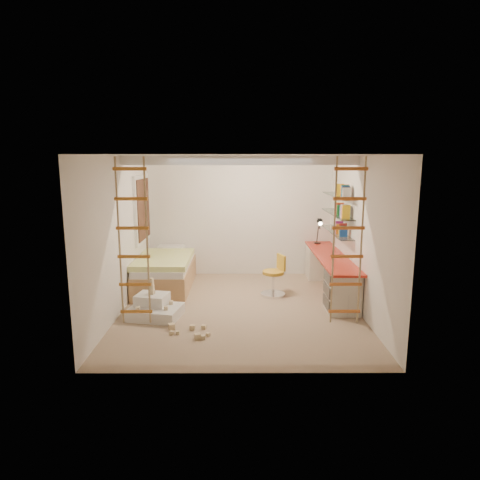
{
  "coord_description": "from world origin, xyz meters",
  "views": [
    {
      "loc": [
        -0.02,
        -7.02,
        2.56
      ],
      "look_at": [
        0.0,
        0.3,
        1.15
      ],
      "focal_mm": 32.0,
      "sensor_mm": 36.0,
      "label": 1
    }
  ],
  "objects_px": {
    "desk": "(330,273)",
    "play_platform": "(155,308)",
    "bed": "(166,272)",
    "swivel_chair": "(274,281)"
  },
  "relations": [
    {
      "from": "desk",
      "to": "swivel_chair",
      "type": "xyz_separation_m",
      "value": [
        -1.07,
        -0.15,
        -0.12
      ]
    },
    {
      "from": "desk",
      "to": "bed",
      "type": "distance_m",
      "value": 3.22
    },
    {
      "from": "bed",
      "to": "play_platform",
      "type": "xyz_separation_m",
      "value": [
        0.08,
        -1.6,
        -0.19
      ]
    },
    {
      "from": "desk",
      "to": "bed",
      "type": "relative_size",
      "value": 1.4
    },
    {
      "from": "bed",
      "to": "play_platform",
      "type": "bearing_deg",
      "value": -87.17
    },
    {
      "from": "play_platform",
      "to": "desk",
      "type": "bearing_deg",
      "value": 21.61
    },
    {
      "from": "desk",
      "to": "play_platform",
      "type": "bearing_deg",
      "value": -158.39
    },
    {
      "from": "desk",
      "to": "play_platform",
      "type": "xyz_separation_m",
      "value": [
        -3.12,
        -1.24,
        -0.26
      ]
    },
    {
      "from": "desk",
      "to": "swivel_chair",
      "type": "bearing_deg",
      "value": -172.22
    },
    {
      "from": "bed",
      "to": "swivel_chair",
      "type": "xyz_separation_m",
      "value": [
        2.12,
        -0.51,
        -0.04
      ]
    }
  ]
}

